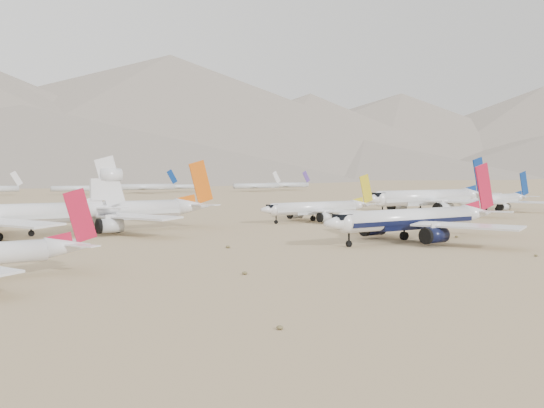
{
  "coord_description": "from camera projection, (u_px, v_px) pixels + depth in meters",
  "views": [
    {
      "loc": [
        -91.09,
        -92.68,
        15.46
      ],
      "look_at": [
        -1.46,
        41.57,
        7.0
      ],
      "focal_mm": 40.0,
      "sensor_mm": 36.0,
      "label": 1
    }
  ],
  "objects": [
    {
      "name": "desert_scrub",
      "position": [
        452.0,
        264.0,
        100.14
      ],
      "size": [
        247.37,
        121.67,
        0.63
      ],
      "color": "brown",
      "rests_on": "ground"
    },
    {
      "name": "row2_orange_tail",
      "position": [
        115.0,
        211.0,
        157.46
      ],
      "size": [
        53.17,
        52.01,
        18.97
      ],
      "color": "white",
      "rests_on": "ground"
    },
    {
      "name": "row2_blue_far",
      "position": [
        492.0,
        200.0,
        243.64
      ],
      "size": [
        45.19,
        44.18,
        16.06
      ],
      "color": "white",
      "rests_on": "ground"
    },
    {
      "name": "foothills",
      "position": [
        205.0,
        149.0,
        1330.41
      ],
      "size": [
        4637.5,
        1395.0,
        155.0
      ],
      "color": "slate",
      "rests_on": "ground"
    },
    {
      "name": "row2_gold_tail",
      "position": [
        320.0,
        208.0,
        190.39
      ],
      "size": [
        41.96,
        41.04,
        14.94
      ],
      "color": "white",
      "rests_on": "ground"
    },
    {
      "name": "distant_storage_row",
      "position": [
        25.0,
        189.0,
        402.24
      ],
      "size": [
        507.41,
        61.9,
        15.44
      ],
      "color": "silver",
      "rests_on": "ground"
    },
    {
      "name": "ground",
      "position": [
        386.0,
        245.0,
        128.3
      ],
      "size": [
        7000.0,
        7000.0,
        0.0
      ],
      "primitive_type": "plane",
      "color": "#997B59",
      "rests_on": "ground"
    },
    {
      "name": "main_airliner",
      "position": [
        417.0,
        219.0,
        136.12
      ],
      "size": [
        50.64,
        49.46,
        17.87
      ],
      "color": "white",
      "rests_on": "ground"
    },
    {
      "name": "row2_white_trijet",
      "position": [
        2.0,
        215.0,
        138.46
      ],
      "size": [
        55.7,
        54.44,
        19.74
      ],
      "color": "white",
      "rests_on": "ground"
    },
    {
      "name": "row2_navy_widebody",
      "position": [
        430.0,
        198.0,
        223.05
      ],
      "size": [
        60.71,
        59.37,
        21.6
      ],
      "color": "white",
      "rests_on": "ground"
    }
  ]
}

